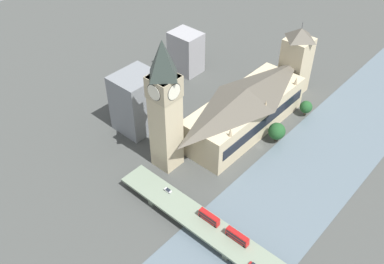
% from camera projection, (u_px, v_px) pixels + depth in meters
% --- Properties ---
extents(ground_plane, '(600.00, 600.00, 0.00)m').
position_uv_depth(ground_plane, '(259.00, 147.00, 244.38)').
color(ground_plane, '#424442').
extents(river_water, '(50.54, 360.00, 0.30)m').
position_uv_depth(river_water, '(307.00, 173.00, 228.31)').
color(river_water, slate).
rests_on(river_water, ground_plane).
extents(parliament_hall, '(28.60, 83.69, 28.53)m').
position_uv_depth(parliament_hall, '(245.00, 109.00, 248.60)').
color(parliament_hall, '#C1B28E').
rests_on(parliament_hall, ground_plane).
extents(clock_tower, '(13.84, 13.84, 74.60)m').
position_uv_depth(clock_tower, '(165.00, 104.00, 209.02)').
color(clock_tower, '#C1B28E').
rests_on(clock_tower, ground_plane).
extents(victoria_tower, '(15.93, 15.93, 49.28)m').
position_uv_depth(victoria_tower, '(296.00, 61.00, 274.00)').
color(victoria_tower, '#C1B28E').
rests_on(victoria_tower, ground_plane).
extents(road_bridge, '(133.08, 14.13, 5.38)m').
position_uv_depth(road_bridge, '(233.00, 245.00, 188.11)').
color(road_bridge, '#5D6A59').
rests_on(road_bridge, ground_plane).
extents(double_decker_bus_lead, '(11.51, 2.61, 4.66)m').
position_uv_depth(double_decker_bus_lead, '(237.00, 236.00, 187.32)').
color(double_decker_bus_lead, red).
rests_on(double_decker_bus_lead, road_bridge).
extents(double_decker_bus_mid, '(10.97, 2.62, 4.67)m').
position_uv_depth(double_decker_bus_mid, '(209.00, 217.00, 195.47)').
color(double_decker_bus_mid, red).
rests_on(double_decker_bus_mid, road_bridge).
extents(car_northbound_mid, '(4.18, 1.81, 1.25)m').
position_uv_depth(car_northbound_mid, '(168.00, 190.00, 210.72)').
color(car_northbound_mid, silver).
rests_on(car_northbound_mid, road_bridge).
extents(city_block_west, '(20.82, 16.76, 29.51)m').
position_uv_depth(city_block_west, '(186.00, 52.00, 298.30)').
color(city_block_west, '#939399').
rests_on(city_block_west, ground_plane).
extents(city_block_center, '(21.96, 24.72, 35.58)m').
position_uv_depth(city_block_center, '(137.00, 102.00, 247.80)').
color(city_block_center, slate).
rests_on(city_block_center, ground_plane).
extents(tree_embankment_near, '(7.73, 7.73, 10.05)m').
position_uv_depth(tree_embankment_near, '(306.00, 107.00, 263.45)').
color(tree_embankment_near, brown).
rests_on(tree_embankment_near, ground_plane).
extents(tree_embankment_mid, '(9.91, 9.91, 12.23)m').
position_uv_depth(tree_embankment_mid, '(277.00, 131.00, 243.80)').
color(tree_embankment_mid, brown).
rests_on(tree_embankment_mid, ground_plane).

